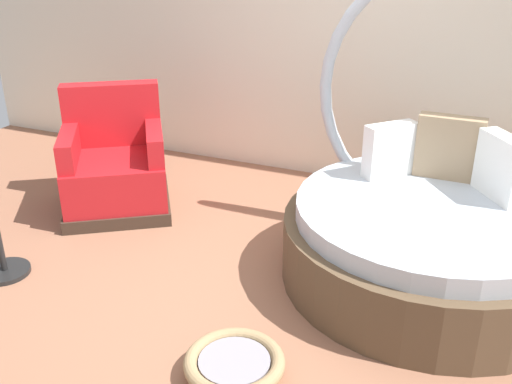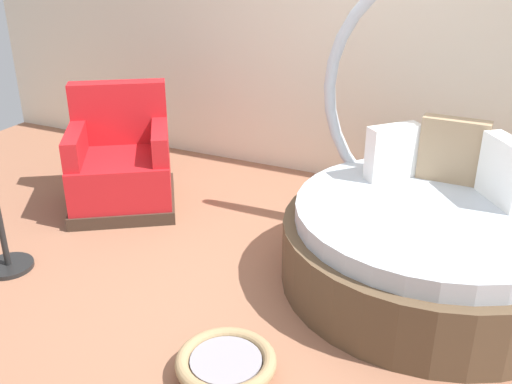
{
  "view_description": "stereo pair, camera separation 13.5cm",
  "coord_description": "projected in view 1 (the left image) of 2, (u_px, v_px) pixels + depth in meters",
  "views": [
    {
      "loc": [
        1.06,
        -2.77,
        2.08
      ],
      "look_at": [
        -0.24,
        0.3,
        0.55
      ],
      "focal_mm": 41.22,
      "sensor_mm": 36.0,
      "label": 1
    },
    {
      "loc": [
        1.19,
        -2.72,
        2.08
      ],
      "look_at": [
        -0.24,
        0.3,
        0.55
      ],
      "focal_mm": 41.22,
      "sensor_mm": 36.0,
      "label": 2
    }
  ],
  "objects": [
    {
      "name": "pet_basket",
      "position": [
        234.0,
        366.0,
        2.93
      ],
      "size": [
        0.51,
        0.51,
        0.13
      ],
      "color": "#9E7F56",
      "rests_on": "ground_plane"
    },
    {
      "name": "red_armchair",
      "position": [
        115.0,
        167.0,
        4.63
      ],
      "size": [
        1.11,
        1.11,
        0.94
      ],
      "color": "#38281E",
      "rests_on": "ground_plane"
    },
    {
      "name": "ground_plane",
      "position": [
        273.0,
        301.0,
        3.57
      ],
      "size": [
        8.0,
        8.0,
        0.02
      ],
      "primitive_type": "cube",
      "color": "#936047"
    },
    {
      "name": "back_wall",
      "position": [
        369.0,
        12.0,
        4.69
      ],
      "size": [
        8.0,
        0.12,
        2.88
      ],
      "primitive_type": "cube",
      "color": "silver",
      "rests_on": "ground_plane"
    },
    {
      "name": "round_daybed",
      "position": [
        434.0,
        221.0,
        3.7
      ],
      "size": [
        1.84,
        1.84,
        1.97
      ],
      "color": "brown",
      "rests_on": "ground_plane"
    }
  ]
}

